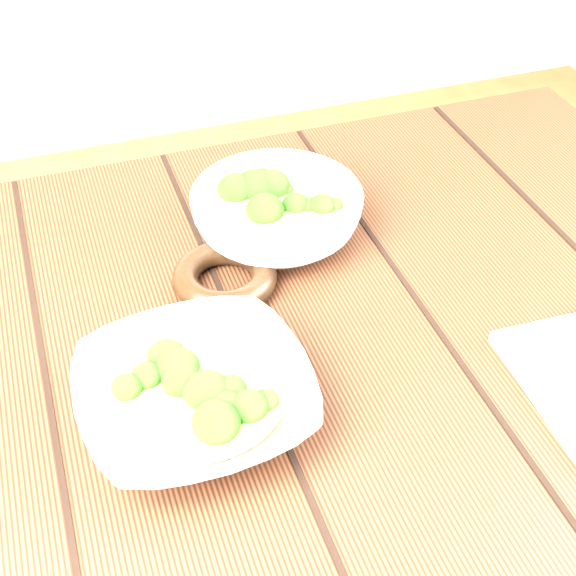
{
  "coord_description": "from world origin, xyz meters",
  "views": [
    {
      "loc": [
        -0.17,
        -0.57,
        1.34
      ],
      "look_at": [
        0.03,
        0.02,
        0.8
      ],
      "focal_mm": 50.0,
      "sensor_mm": 36.0,
      "label": 1
    }
  ],
  "objects_px": {
    "soup_bowl_front": "(196,396)",
    "trivet": "(225,277)",
    "table": "(266,418)",
    "soup_bowl_back": "(277,214)"
  },
  "relations": [
    {
      "from": "soup_bowl_front",
      "to": "trivet",
      "type": "xyz_separation_m",
      "value": [
        0.08,
        0.17,
        -0.01
      ]
    },
    {
      "from": "table",
      "to": "soup_bowl_back",
      "type": "height_order",
      "value": "soup_bowl_back"
    },
    {
      "from": "table",
      "to": "trivet",
      "type": "xyz_separation_m",
      "value": [
        -0.01,
        0.1,
        0.13
      ]
    },
    {
      "from": "soup_bowl_front",
      "to": "trivet",
      "type": "bearing_deg",
      "value": 66.39
    },
    {
      "from": "table",
      "to": "soup_bowl_front",
      "type": "xyz_separation_m",
      "value": [
        -0.09,
        -0.07,
        0.15
      ]
    },
    {
      "from": "soup_bowl_back",
      "to": "trivet",
      "type": "height_order",
      "value": "soup_bowl_back"
    },
    {
      "from": "table",
      "to": "trivet",
      "type": "height_order",
      "value": "trivet"
    },
    {
      "from": "table",
      "to": "soup_bowl_front",
      "type": "height_order",
      "value": "soup_bowl_front"
    },
    {
      "from": "soup_bowl_back",
      "to": "soup_bowl_front",
      "type": "bearing_deg",
      "value": -123.52
    },
    {
      "from": "soup_bowl_front",
      "to": "trivet",
      "type": "distance_m",
      "value": 0.19
    }
  ]
}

